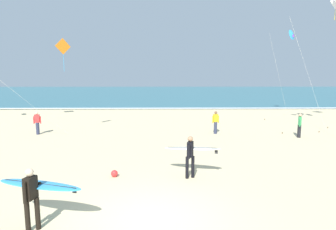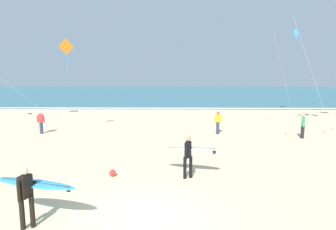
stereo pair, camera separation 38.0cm
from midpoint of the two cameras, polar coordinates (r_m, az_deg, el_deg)
ground_plane at (r=8.54m, az=-4.69°, el=-20.41°), size 160.00×160.00×0.00m
ocean_water at (r=63.04m, az=-1.18°, el=4.60°), size 160.00×60.00×0.08m
shoreline_foam at (r=33.46m, az=-1.63°, el=1.40°), size 160.00×0.97×0.01m
surfer_lead at (r=8.55m, az=-26.67°, el=-13.53°), size 2.53×1.16×1.71m
surfer_trailing at (r=11.28m, az=3.77°, el=-7.44°), size 2.39×1.20×1.71m
kite_diamond_amber_near at (r=20.01m, az=-21.63°, el=12.18°), size 3.59×3.41×6.46m
kite_delta_cobalt_mid at (r=30.74m, az=23.70°, el=14.78°), size 3.89×3.48×8.49m
kite_diamond_ivory_low at (r=23.71m, az=30.39°, el=18.37°), size 4.26×1.42×9.67m
bystander_red_top at (r=21.21m, az=-25.66°, el=-1.45°), size 0.49×0.23×1.59m
bystander_green_top at (r=20.03m, az=24.85°, el=-1.93°), size 0.29×0.47×1.59m
bystander_yellow_top at (r=19.61m, az=9.17°, el=-1.47°), size 0.48×0.26×1.59m
beach_ball at (r=11.72m, az=-11.86°, el=-11.64°), size 0.28×0.28×0.28m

